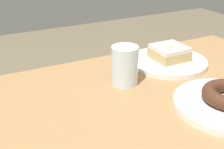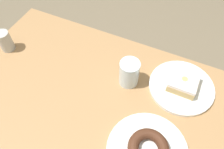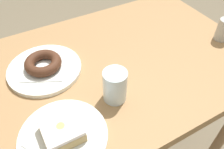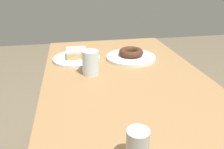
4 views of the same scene
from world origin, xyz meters
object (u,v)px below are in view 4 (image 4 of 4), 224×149
at_px(plate_glazed_square, 77,59).
at_px(water_glass, 91,63).
at_px(donut_glazed_square, 76,53).
at_px(sugar_jar, 137,146).
at_px(donut_chocolate_ring, 131,52).
at_px(plate_chocolate_ring, 131,57).

height_order(plate_glazed_square, water_glass, water_glass).
bearing_deg(donut_glazed_square, sugar_jar, 8.80).
height_order(donut_glazed_square, donut_chocolate_ring, donut_glazed_square).
bearing_deg(plate_glazed_square, water_glass, 16.03).
xyz_separation_m(donut_glazed_square, sugar_jar, (0.67, 0.10, 0.01)).
height_order(plate_chocolate_ring, water_glass, water_glass).
distance_m(donut_glazed_square, sugar_jar, 0.68).
bearing_deg(plate_glazed_square, donut_chocolate_ring, 82.60).
relative_size(donut_glazed_square, water_glass, 0.93).
distance_m(plate_chocolate_ring, donut_chocolate_ring, 0.03).
relative_size(donut_chocolate_ring, water_glass, 1.18).
relative_size(plate_chocolate_ring, water_glass, 2.38).
bearing_deg(water_glass, plate_glazed_square, -163.97).
bearing_deg(donut_glazed_square, water_glass, 16.03).
xyz_separation_m(donut_chocolate_ring, sugar_jar, (0.64, -0.16, 0.01)).
distance_m(plate_glazed_square, sugar_jar, 0.68).
height_order(plate_glazed_square, donut_glazed_square, donut_glazed_square).
bearing_deg(donut_chocolate_ring, water_glass, -55.41).
relative_size(plate_glazed_square, donut_glazed_square, 2.42).
height_order(donut_glazed_square, sugar_jar, sugar_jar).
bearing_deg(donut_chocolate_ring, donut_glazed_square, -97.40).
height_order(plate_glazed_square, sugar_jar, sugar_jar).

